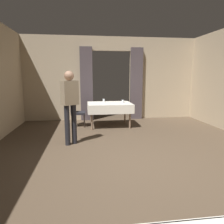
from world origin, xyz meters
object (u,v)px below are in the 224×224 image
object	(u,v)px
chair_mid_left	(75,111)
person_waiter_by_doorway	(70,102)
dining_table_mid	(110,106)
glass_mid_a	(104,101)
glass_mid_b	(123,101)

from	to	relation	value
chair_mid_left	person_waiter_by_doorway	xyz separation A→B (m)	(-0.04, -1.78, 0.51)
dining_table_mid	person_waiter_by_doorway	bearing A→B (deg)	-123.75
dining_table_mid	glass_mid_a	xyz separation A→B (m)	(-0.17, 0.21, 0.15)
glass_mid_a	glass_mid_b	size ratio (longest dim) A/B	1.26
dining_table_mid	glass_mid_b	world-z (taller)	glass_mid_b
glass_mid_a	person_waiter_by_doorway	distance (m)	2.13
person_waiter_by_doorway	glass_mid_a	bearing A→B (deg)	63.13
dining_table_mid	glass_mid_b	size ratio (longest dim) A/B	15.58
chair_mid_left	dining_table_mid	bearing A→B (deg)	-5.12
glass_mid_a	person_waiter_by_doorway	bearing A→B (deg)	-116.87
glass_mid_b	chair_mid_left	bearing A→B (deg)	178.34
chair_mid_left	person_waiter_by_doorway	distance (m)	1.85
glass_mid_a	glass_mid_b	world-z (taller)	glass_mid_a
glass_mid_a	glass_mid_b	xyz separation A→B (m)	(0.61, -0.15, -0.01)
dining_table_mid	chair_mid_left	world-z (taller)	chair_mid_left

